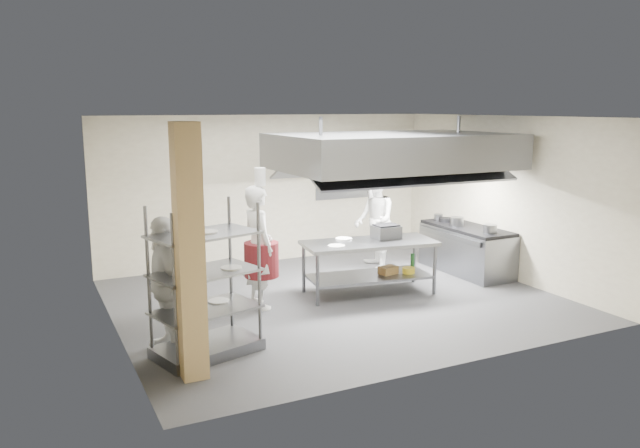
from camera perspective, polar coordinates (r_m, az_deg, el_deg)
name	(u,v)px	position (r m, az deg, el deg)	size (l,w,h in m)	color
floor	(337,300)	(10.42, 1.53, -6.96)	(7.00, 7.00, 0.00)	#363638
ceiling	(338,117)	(9.93, 1.62, 9.76)	(7.00, 7.00, 0.00)	silver
wall_back	(269,189)	(12.78, -4.67, 3.19)	(7.00, 7.00, 0.00)	#B8AE92
wall_left	(111,229)	(9.03, -18.54, -0.47)	(6.00, 6.00, 0.00)	#B8AE92
wall_right	(504,197)	(12.08, 16.47, 2.35)	(6.00, 6.00, 0.00)	#B8AE92
column	(189,254)	(7.30, -11.85, -2.69)	(0.30, 0.30, 3.00)	tan
exhaust_hood	(393,151)	(10.96, 6.70, 6.64)	(4.00, 2.50, 0.60)	slate
hood_strip_a	(347,172)	(10.53, 2.52, 4.79)	(1.60, 0.12, 0.04)	white
hood_strip_b	(435,167)	(11.49, 10.46, 5.12)	(1.60, 0.12, 0.04)	white
wall_shelf	(350,185)	(13.39, 2.79, 3.56)	(1.50, 0.28, 0.04)	slate
island	(369,267)	(10.71, 4.49, -3.98)	(2.26, 0.94, 0.91)	gray
island_worktop	(369,243)	(10.61, 4.52, -1.76)	(2.26, 0.94, 0.06)	slate
island_undershelf	(369,276)	(10.75, 4.48, -4.78)	(2.08, 0.85, 0.04)	slate
pass_rack	(205,281)	(8.08, -10.46, -5.11)	(1.31, 0.77, 1.97)	slate
cooking_range	(466,251)	(12.37, 13.21, -2.40)	(0.80, 2.00, 0.84)	slate
range_top	(467,228)	(12.28, 13.30, -0.35)	(0.78, 1.96, 0.06)	black
chef_head	(258,247)	(9.88, -5.66, -2.10)	(0.72, 0.47, 1.96)	silver
chef_line	(374,221)	(12.23, 4.96, 0.28)	(0.93, 0.73, 1.92)	silver
chef_plating	(164,284)	(8.36, -14.04, -5.34)	(1.05, 0.44, 1.79)	white
griddle	(386,232)	(10.86, 6.06, -0.74)	(0.45, 0.35, 0.22)	slate
wicker_basket	(388,270)	(10.84, 6.25, -4.20)	(0.30, 0.21, 0.13)	brown
stockpot	(457,222)	(12.24, 12.41, 0.21)	(0.25, 0.25, 0.17)	gray
plate_stack	(206,307)	(8.19, -10.38, -7.51)	(0.28, 0.28, 0.05)	white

